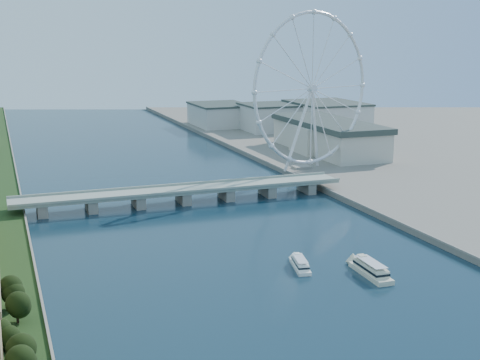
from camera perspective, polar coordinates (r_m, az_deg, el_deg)
westminster_bridge at (r=442.24m, az=-4.88°, el=-1.11°), size 220.00×22.00×9.50m
london_eye at (r=526.38m, az=6.16°, el=7.71°), size 113.60×39.12×124.30m
county_hall at (r=626.00m, az=7.52°, el=2.16°), size 54.00×144.00×35.00m
city_skyline at (r=698.33m, az=-7.47°, el=4.61°), size 505.00×280.00×32.00m
tour_boat_near at (r=321.43m, az=5.15°, el=-7.52°), size 11.81×26.10×5.55m
tour_boat_far at (r=317.08m, az=11.09°, el=-7.99°), size 9.53×32.60×7.16m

